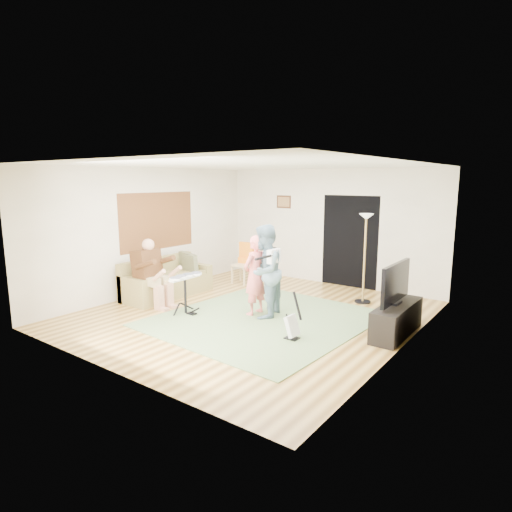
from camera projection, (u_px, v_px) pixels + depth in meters
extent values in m
plane|color=brown|center=(252.00, 314.00, 7.90)|extent=(6.00, 6.00, 0.00)
plane|color=white|center=(252.00, 165.00, 7.43)|extent=(6.00, 6.00, 0.00)
plane|color=brown|center=(158.00, 221.00, 9.39)|extent=(0.00, 2.05, 2.05)
plane|color=black|center=(350.00, 242.00, 9.76)|extent=(2.10, 0.00, 2.10)
cube|color=#3F2314|center=(284.00, 202.00, 10.67)|extent=(0.42, 0.03, 0.32)
cube|color=#5F7C4B|center=(264.00, 319.00, 7.59)|extent=(3.49, 3.76, 0.02)
cube|color=olive|center=(168.00, 287.00, 9.11)|extent=(0.80, 1.59, 0.39)
cube|color=olive|center=(157.00, 275.00, 9.27)|extent=(0.15, 1.96, 0.80)
cube|color=olive|center=(197.00, 275.00, 9.79)|extent=(0.80, 0.19, 0.56)
cube|color=olive|center=(133.00, 292.00, 8.39)|extent=(0.80, 0.19, 0.56)
cube|color=#4D2D15|center=(147.00, 265.00, 8.40)|extent=(0.37, 0.48, 0.61)
sphere|color=tan|center=(148.00, 245.00, 8.29)|extent=(0.24, 0.24, 0.24)
cylinder|color=black|center=(185.00, 295.00, 7.86)|extent=(0.05, 0.05, 0.67)
cube|color=white|center=(185.00, 278.00, 7.80)|extent=(0.13, 0.67, 0.04)
imported|color=#ED6A67|center=(255.00, 275.00, 7.75)|extent=(0.36, 0.54, 1.47)
imported|color=slate|center=(264.00, 272.00, 7.59)|extent=(0.82, 0.95, 1.67)
cube|color=black|center=(292.00, 339.00, 6.63)|extent=(0.21, 0.17, 0.03)
cube|color=silver|center=(292.00, 326.00, 6.60)|extent=(0.17, 0.25, 0.33)
cylinder|color=black|center=(297.00, 306.00, 6.49)|extent=(0.17, 0.04, 0.43)
cylinder|color=black|center=(363.00, 302.00, 8.65)|extent=(0.32, 0.32, 0.03)
cylinder|color=#9D7D43|center=(364.00, 260.00, 8.50)|extent=(0.04, 0.04, 1.70)
cone|color=white|center=(366.00, 217.00, 8.34)|extent=(0.28, 0.28, 0.11)
cube|color=#D5BB8A|center=(242.00, 265.00, 10.18)|extent=(0.43, 0.43, 0.04)
cube|color=orange|center=(247.00, 251.00, 10.27)|extent=(0.39, 0.10, 0.41)
cube|color=black|center=(397.00, 320.00, 6.81)|extent=(0.40, 1.40, 0.50)
cube|color=black|center=(396.00, 282.00, 6.73)|extent=(0.06, 1.14, 0.63)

